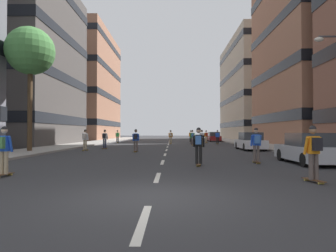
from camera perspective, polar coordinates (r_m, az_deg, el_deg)
ground_plane at (r=34.67m, az=0.03°, el=-3.72°), size 164.86×164.86×0.00m
sidewalk_left at (r=39.61m, az=-15.03°, el=-3.25°), size 3.80×75.56×0.14m
sidewalk_right at (r=39.34m, az=15.36°, el=-3.27°), size 3.80×75.56×0.14m
lane_markings at (r=35.19m, az=0.05°, el=-3.67°), size 0.16×62.20×0.01m
building_left_mid at (r=40.84m, az=-28.06°, el=10.94°), size 13.44×16.36×19.84m
building_left_far at (r=63.80m, az=-16.97°, el=7.36°), size 13.44×22.27×21.66m
building_right_mid at (r=41.22m, az=28.48°, el=15.82°), size 13.44×16.76×26.79m
building_right_far at (r=63.38m, az=17.86°, el=6.74°), size 13.44×24.10×20.17m
parked_car_near at (r=48.08m, az=8.92°, el=-2.14°), size 1.82×4.40×1.52m
parked_car_mid at (r=16.10m, az=25.60°, el=-4.15°), size 1.82×4.40×1.52m
parked_car_far at (r=26.28m, az=15.71°, el=-2.99°), size 1.82×4.40×1.52m
street_tree_mid at (r=25.31m, az=-25.21°, el=12.92°), size 3.63×3.63×9.42m
skater_0 at (r=15.31m, az=16.81°, el=-3.19°), size 0.53×0.90×1.78m
skater_1 at (r=37.46m, az=9.61°, el=-2.00°), size 0.56×0.92×1.78m
skater_2 at (r=31.27m, az=6.62°, el=-2.19°), size 0.54×0.91×1.78m
skater_3 at (r=37.49m, az=0.51°, el=-1.97°), size 0.55×0.92×1.78m
skater_4 at (r=33.86m, az=4.77°, el=-2.06°), size 0.54×0.91×1.78m
skater_5 at (r=22.83m, az=-6.30°, el=-2.52°), size 0.54×0.91×1.78m
skater_6 at (r=27.45m, az=-12.23°, el=-2.26°), size 0.57×0.92×1.78m
skater_7 at (r=42.78m, az=4.44°, el=-1.90°), size 0.56×0.92×1.78m
skater_8 at (r=25.27m, az=-15.85°, el=-2.35°), size 0.56×0.92×1.78m
skater_9 at (r=41.82m, az=-9.79°, el=-1.91°), size 0.57×0.92×1.78m
skater_10 at (r=13.67m, az=5.98°, el=-3.48°), size 0.56×0.92×1.78m
skater_11 at (r=41.63m, az=7.45°, el=-1.87°), size 0.56×0.92×1.78m
skater_12 at (r=10.20m, az=26.50°, el=-4.19°), size 0.57×0.92×1.78m
skater_13 at (r=11.82m, az=-29.36°, el=-3.72°), size 0.55×0.92×1.78m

